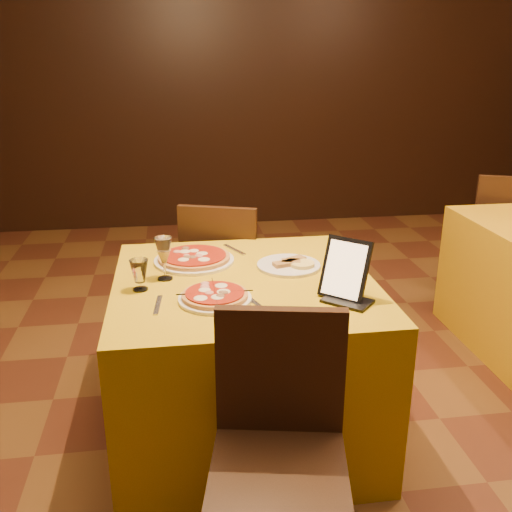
{
  "coord_description": "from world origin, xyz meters",
  "views": [
    {
      "loc": [
        -0.84,
        -2.17,
        1.66
      ],
      "look_at": [
        -0.51,
        0.05,
        0.86
      ],
      "focal_mm": 40.0,
      "sensor_mm": 36.0,
      "label": 1
    }
  ],
  "objects": [
    {
      "name": "fork_near",
      "position": [
        -0.92,
        -0.15,
        0.75
      ],
      "size": [
        0.03,
        0.17,
        0.01
      ],
      "primitive_type": "cube",
      "rotation": [
        0.0,
        0.0,
        1.48
      ],
      "color": "#ACACB3",
      "rests_on": "main_table"
    },
    {
      "name": "chair_main_far",
      "position": [
        -0.56,
        0.87,
        0.46
      ],
      "size": [
        0.51,
        0.51,
        0.91
      ],
      "primitive_type": null,
      "rotation": [
        0.0,
        0.0,
        2.81
      ],
      "color": "black",
      "rests_on": "floor"
    },
    {
      "name": "water_glass",
      "position": [
        -0.99,
        0.02,
        0.81
      ],
      "size": [
        0.08,
        0.08,
        0.13
      ],
      "primitive_type": null,
      "rotation": [
        0.0,
        0.0,
        -0.21
      ],
      "color": "white",
      "rests_on": "main_table"
    },
    {
      "name": "main_table",
      "position": [
        -0.56,
        0.07,
        0.38
      ],
      "size": [
        1.1,
        1.1,
        0.75
      ],
      "primitive_type": "cube",
      "color": "#C8A00C",
      "rests_on": "floor"
    },
    {
      "name": "knife",
      "position": [
        -0.57,
        -0.12,
        0.75
      ],
      "size": [
        0.1,
        0.23,
        0.01
      ],
      "primitive_type": "cube",
      "rotation": [
        0.0,
        0.0,
        1.91
      ],
      "color": "silver",
      "rests_on": "main_table"
    },
    {
      "name": "pizza_near",
      "position": [
        -0.7,
        -0.13,
        0.77
      ],
      "size": [
        0.29,
        0.29,
        0.03
      ],
      "rotation": [
        0.0,
        0.0,
        -0.25
      ],
      "color": "white",
      "rests_on": "main_table"
    },
    {
      "name": "chair_side_far",
      "position": [
        1.4,
        1.36,
        0.46
      ],
      "size": [
        0.49,
        0.49,
        0.91
      ],
      "primitive_type": null,
      "rotation": [
        0.0,
        0.0,
        2.77
      ],
      "color": "black",
      "rests_on": "floor"
    },
    {
      "name": "chair_main_near",
      "position": [
        -0.56,
        -0.77,
        0.46
      ],
      "size": [
        0.56,
        0.56,
        0.91
      ],
      "primitive_type": null,
      "rotation": [
        0.0,
        0.0,
        -0.2
      ],
      "color": "black",
      "rests_on": "floor"
    },
    {
      "name": "wine_glass",
      "position": [
        -0.89,
        0.12,
        0.84
      ],
      "size": [
        0.09,
        0.09,
        0.19
      ],
      "primitive_type": null,
      "rotation": [
        0.0,
        0.0,
        -0.08
      ],
      "color": "tan",
      "rests_on": "main_table"
    },
    {
      "name": "floor",
      "position": [
        0.0,
        0.0,
        -0.01
      ],
      "size": [
        6.0,
        7.0,
        0.01
      ],
      "primitive_type": "cube",
      "color": "#5E2D19",
      "rests_on": "ground"
    },
    {
      "name": "wall_back",
      "position": [
        0.0,
        3.5,
        1.4
      ],
      "size": [
        6.0,
        0.01,
        2.8
      ],
      "primitive_type": "cube",
      "color": "black",
      "rests_on": "floor"
    },
    {
      "name": "fork_far",
      "position": [
        -0.56,
        0.46,
        0.75
      ],
      "size": [
        0.1,
        0.17,
        0.01
      ],
      "primitive_type": "cube",
      "rotation": [
        0.0,
        0.0,
        2.03
      ],
      "color": "#A5A7AC",
      "rests_on": "main_table"
    },
    {
      "name": "tablet",
      "position": [
        -0.2,
        -0.17,
        0.87
      ],
      "size": [
        0.2,
        0.2,
        0.23
      ],
      "primitive_type": "cube",
      "rotation": [
        -0.35,
        0.0,
        -0.74
      ],
      "color": "black",
      "rests_on": "main_table"
    },
    {
      "name": "cutlet_dish",
      "position": [
        -0.34,
        0.19,
        0.76
      ],
      "size": [
        0.29,
        0.29,
        0.03
      ],
      "rotation": [
        0.0,
        0.0,
        0.05
      ],
      "color": "white",
      "rests_on": "main_table"
    },
    {
      "name": "pizza_far",
      "position": [
        -0.76,
        0.32,
        0.77
      ],
      "size": [
        0.37,
        0.37,
        0.03
      ],
      "rotation": [
        0.0,
        0.0,
        -0.05
      ],
      "color": "white",
      "rests_on": "main_table"
    }
  ]
}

